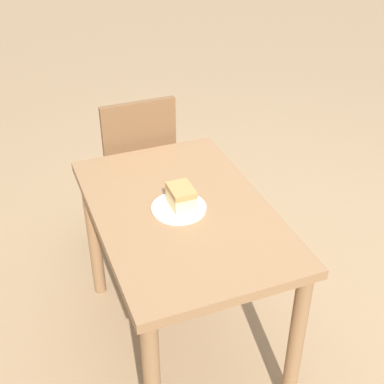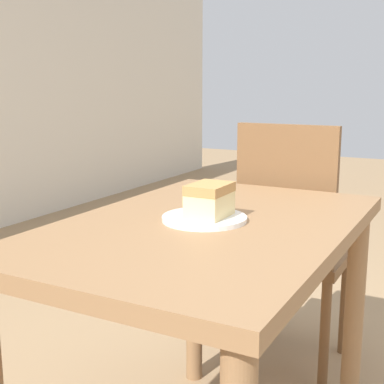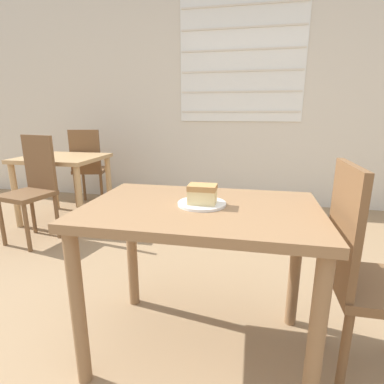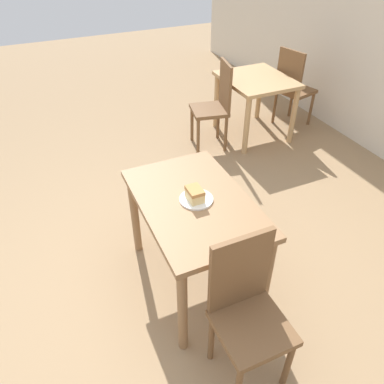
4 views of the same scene
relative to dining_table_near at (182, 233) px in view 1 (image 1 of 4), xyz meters
name	(u,v)px [view 1 (image 1 of 4)]	position (x,y,z in m)	size (l,w,h in m)	color
ground_plane	(257,310)	(0.04, -0.41, -0.63)	(14.00, 14.00, 0.00)	#997A56
dining_table_near	(182,233)	(0.00, 0.00, 0.00)	(1.03, 0.67, 0.75)	olive
chair_near_window	(137,174)	(0.69, -0.01, -0.12)	(0.38, 0.38, 0.95)	brown
plate	(179,208)	(0.00, 0.01, 0.13)	(0.21, 0.21, 0.01)	white
cake_slice	(181,197)	(0.01, 0.00, 0.18)	(0.12, 0.09, 0.08)	#E5CC89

